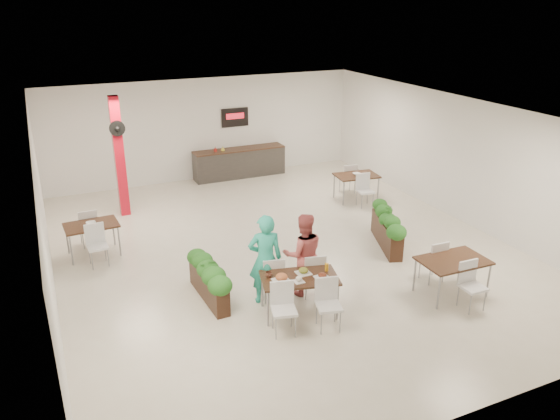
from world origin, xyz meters
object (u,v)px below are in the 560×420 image
object	(u,v)px
planter_left	(208,277)
side_table_c	(453,265)
diner_man	(265,259)
red_column	(119,156)
diner_woman	(303,254)
side_table_a	(92,229)
service_counter	(239,162)
planter_right	(387,226)
main_table	(299,283)
side_table_b	(356,179)

from	to	relation	value
planter_left	side_table_c	distance (m)	4.77
diner_man	red_column	bearing A→B (deg)	-59.46
diner_woman	side_table_a	bearing A→B (deg)	-30.31
red_column	service_counter	xyz separation A→B (m)	(4.00, 1.86, -1.15)
red_column	side_table_c	bearing A→B (deg)	-53.68
planter_left	side_table_a	bearing A→B (deg)	121.32
planter_right	side_table_a	size ratio (longest dim) A/B	1.11
diner_man	diner_woman	size ratio (longest dim) A/B	1.07
main_table	planter_right	xyz separation A→B (m)	(3.20, 1.82, -0.14)
main_table	side_table_a	xyz separation A→B (m)	(-3.17, 4.15, -0.01)
diner_woman	side_table_b	distance (m)	5.66
diner_man	side_table_a	size ratio (longest dim) A/B	1.10
main_table	diner_man	size ratio (longest dim) A/B	1.04
diner_woman	side_table_b	bearing A→B (deg)	-118.29
red_column	diner_man	size ratio (longest dim) A/B	1.78
planter_right	side_table_b	xyz separation A→B (m)	(1.02, 3.02, 0.13)
planter_left	side_table_b	distance (m)	6.67
diner_woman	planter_right	xyz separation A→B (m)	(2.79, 1.16, -0.35)
planter_right	side_table_b	size ratio (longest dim) A/B	1.10
service_counter	planter_left	bearing A→B (deg)	-114.68
main_table	diner_woman	xyz separation A→B (m)	(0.41, 0.65, 0.21)
main_table	side_table_a	bearing A→B (deg)	127.39
main_table	side_table_b	distance (m)	6.42
diner_woman	side_table_c	world-z (taller)	diner_woman
service_counter	diner_woman	xyz separation A→B (m)	(-1.49, -7.63, 0.35)
service_counter	planter_right	bearing A→B (deg)	-78.61
main_table	diner_woman	world-z (taller)	diner_woman
red_column	side_table_c	xyz separation A→B (m)	(5.16, -7.01, -1.01)
side_table_c	main_table	bearing A→B (deg)	170.37
planter_left	side_table_b	xyz separation A→B (m)	(5.58, 3.66, 0.15)
main_table	side_table_b	xyz separation A→B (m)	(4.22, 4.84, -0.01)
red_column	service_counter	bearing A→B (deg)	25.00
planter_right	side_table_c	distance (m)	2.42
planter_right	side_table_b	distance (m)	3.19
red_column	planter_right	bearing A→B (deg)	-40.95
diner_woman	side_table_c	distance (m)	2.93
planter_left	side_table_a	world-z (taller)	side_table_a
main_table	diner_woman	bearing A→B (deg)	57.81
diner_man	planter_left	xyz separation A→B (m)	(-0.98, 0.53, -0.41)
side_table_a	side_table_c	distance (m)	7.83
diner_woman	side_table_c	bearing A→B (deg)	168.69
service_counter	side_table_b	distance (m)	4.15
main_table	red_column	bearing A→B (deg)	108.14
service_counter	main_table	xyz separation A→B (m)	(-1.90, -8.28, 0.14)
main_table	planter_left	xyz separation A→B (m)	(-1.37, 1.18, -0.15)
service_counter	planter_left	xyz separation A→B (m)	(-3.26, -7.10, -0.01)
service_counter	diner_woman	distance (m)	7.78
planter_right	side_table_b	bearing A→B (deg)	71.39
diner_woman	side_table_b	world-z (taller)	diner_woman
side_table_b	red_column	bearing A→B (deg)	172.57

